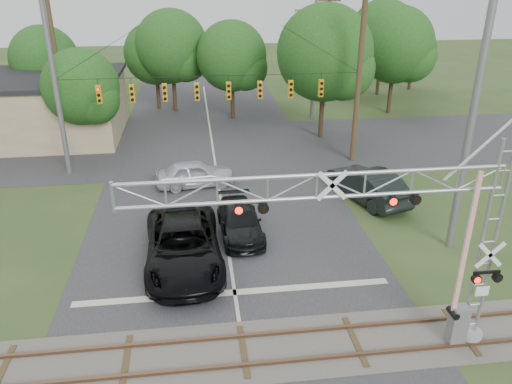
{
  "coord_description": "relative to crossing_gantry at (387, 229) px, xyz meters",
  "views": [
    {
      "loc": [
        -1.3,
        -11.47,
        12.17
      ],
      "look_at": [
        1.14,
        7.5,
        3.59
      ],
      "focal_mm": 35.0,
      "sensor_mm": 36.0,
      "label": 1
    }
  ],
  "objects": [
    {
      "name": "sedan_silver",
      "position": [
        -5.91,
        15.24,
        -3.92
      ],
      "size": [
        4.95,
        2.51,
        1.62
      ],
      "primitive_type": "imported",
      "rotation": [
        0.0,
        0.0,
        1.7
      ],
      "color": "#B5B7BD",
      "rests_on": "ground"
    },
    {
      "name": "pickup_black",
      "position": [
        -6.55,
        6.3,
        -3.74
      ],
      "size": [
        3.55,
        7.23,
        1.97
      ],
      "primitive_type": "imported",
      "rotation": [
        0.0,
        0.0,
        0.04
      ],
      "color": "black",
      "rests_on": "ground"
    },
    {
      "name": "crossing_gantry",
      "position": [
        0.0,
        0.0,
        0.0
      ],
      "size": [
        12.33,
        0.96,
        7.55
      ],
      "color": "gray",
      "rests_on": "ground"
    },
    {
      "name": "traffic_signal_span",
      "position": [
        -3.66,
        18.36,
        0.87
      ],
      "size": [
        19.34,
        0.36,
        11.5
      ],
      "color": "slate",
      "rests_on": "ground"
    },
    {
      "name": "treeline",
      "position": [
        -3.24,
        31.08,
        0.91
      ],
      "size": [
        53.91,
        21.96,
        10.07
      ],
      "color": "#322417",
      "rests_on": "ground"
    },
    {
      "name": "streetlight",
      "position": [
        4.45,
        26.05,
        0.62
      ],
      "size": [
        2.55,
        0.27,
        9.56
      ],
      "color": "slate",
      "rests_on": "ground"
    },
    {
      "name": "road_cross",
      "position": [
        -4.51,
        22.36,
        -4.72
      ],
      "size": [
        90.0,
        12.0,
        0.02
      ],
      "primitive_type": "cube",
      "color": "#29292C",
      "rests_on": "ground"
    },
    {
      "name": "car_dark",
      "position": [
        -3.79,
        8.81,
        -4.02
      ],
      "size": [
        2.21,
        4.97,
        1.42
      ],
      "primitive_type": "imported",
      "rotation": [
        0.0,
        0.0,
        0.05
      ],
      "color": "black",
      "rests_on": "ground"
    },
    {
      "name": "road_main",
      "position": [
        -4.51,
        8.36,
        -4.72
      ],
      "size": [
        14.0,
        90.0,
        0.02
      ],
      "primitive_type": "cube",
      "color": "#29292C",
      "rests_on": "ground"
    },
    {
      "name": "railroad_track",
      "position": [
        -4.51,
        0.36,
        -4.7
      ],
      "size": [
        90.0,
        3.2,
        0.17
      ],
      "color": "#504B45",
      "rests_on": "ground"
    },
    {
      "name": "utility_poles",
      "position": [
        -3.08,
        20.37,
        1.41
      ],
      "size": [
        25.14,
        27.29,
        13.81
      ],
      "color": "#3E301C",
      "rests_on": "ground"
    },
    {
      "name": "suv_dark",
      "position": [
        3.85,
        11.97,
        -3.79
      ],
      "size": [
        3.69,
        6.06,
        1.89
      ],
      "primitive_type": "imported",
      "rotation": [
        0.0,
        0.0,
        3.46
      ],
      "color": "black",
      "rests_on": "ground"
    }
  ]
}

